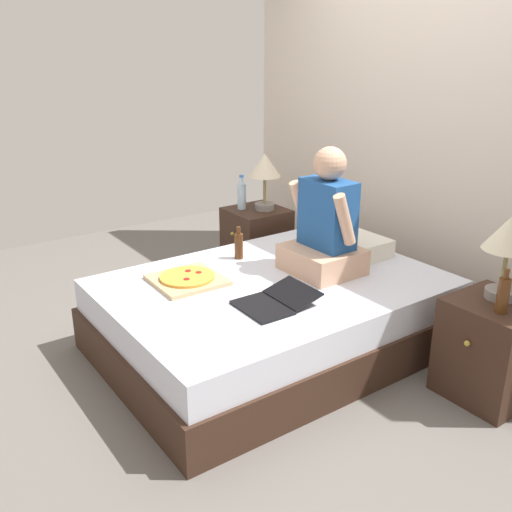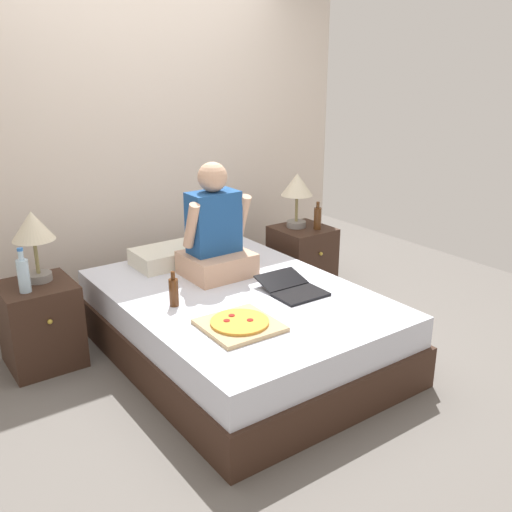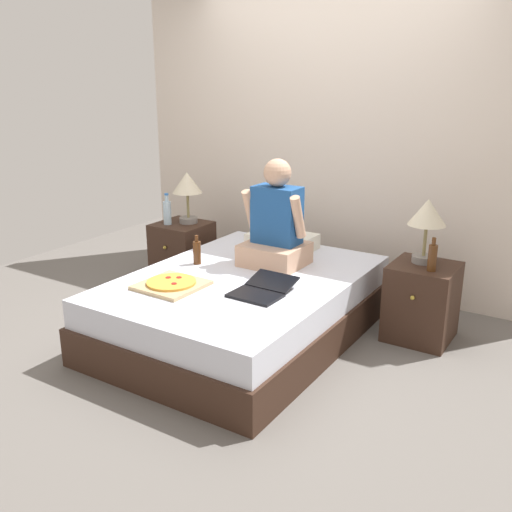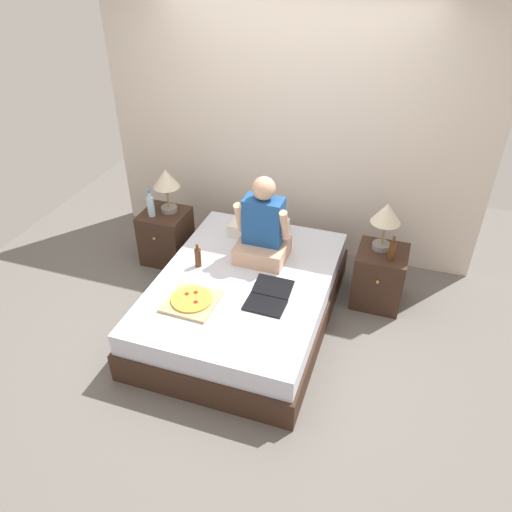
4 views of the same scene
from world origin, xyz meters
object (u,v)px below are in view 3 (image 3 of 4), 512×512
at_px(pizza_box, 171,284).
at_px(beer_bottle_on_bed, 197,252).
at_px(bed, 243,306).
at_px(lamp_on_right_nightstand, 427,217).
at_px(nightstand_left, 183,253).
at_px(beer_bottle, 432,257).
at_px(lamp_on_left_nightstand, 187,186).
at_px(person_seated, 276,226).
at_px(nightstand_right, 422,302).
at_px(laptop, 261,291).
at_px(water_bottle, 167,212).

xyz_separation_m(pizza_box, beer_bottle_on_bed, (-0.16, 0.48, 0.07)).
xyz_separation_m(bed, lamp_on_right_nightstand, (1.05, 0.70, 0.65)).
height_order(nightstand_left, beer_bottle, beer_bottle).
height_order(lamp_on_left_nightstand, person_seated, person_seated).
bearing_deg(person_seated, bed, -98.65).
bearing_deg(nightstand_right, beer_bottle_on_bed, -158.37).
bearing_deg(person_seated, nightstand_right, 15.69).
xyz_separation_m(bed, laptop, (0.28, -0.22, 0.25)).
bearing_deg(person_seated, nightstand_left, 165.75).
xyz_separation_m(lamp_on_right_nightstand, beer_bottle_on_bed, (-1.49, -0.65, -0.33)).
distance_m(bed, beer_bottle_on_bed, 0.55).
height_order(nightstand_left, beer_bottle_on_bed, beer_bottle_on_bed).
relative_size(laptop, beer_bottle_on_bed, 1.91).
height_order(lamp_on_right_nightstand, person_seated, person_seated).
xyz_separation_m(water_bottle, person_seated, (1.22, -0.20, 0.08)).
distance_m(lamp_on_right_nightstand, laptop, 1.26).
relative_size(lamp_on_left_nightstand, beer_bottle, 1.96).
distance_m(lamp_on_left_nightstand, beer_bottle_on_bed, 0.95).
distance_m(bed, water_bottle, 1.36).
distance_m(lamp_on_left_nightstand, beer_bottle, 2.21).
relative_size(nightstand_left, laptop, 1.30).
bearing_deg(lamp_on_right_nightstand, pizza_box, -139.75).
xyz_separation_m(nightstand_left, person_seated, (1.14, -0.29, 0.47)).
relative_size(water_bottle, lamp_on_right_nightstand, 0.61).
relative_size(lamp_on_right_nightstand, pizza_box, 1.10).
bearing_deg(lamp_on_right_nightstand, water_bottle, -176.38).
distance_m(lamp_on_right_nightstand, beer_bottle, 0.29).
relative_size(bed, nightstand_right, 3.70).
distance_m(bed, nightstand_left, 1.26).
height_order(nightstand_right, laptop, nightstand_right).
relative_size(lamp_on_right_nightstand, laptop, 1.07).
bearing_deg(beer_bottle, pizza_box, -145.67).
xyz_separation_m(nightstand_right, beer_bottle, (0.07, -0.10, 0.37)).
bearing_deg(laptop, beer_bottle, 41.39).
relative_size(bed, lamp_on_right_nightstand, 4.50).
bearing_deg(lamp_on_right_nightstand, bed, -146.54).
relative_size(water_bottle, nightstand_right, 0.50).
relative_size(lamp_on_left_nightstand, lamp_on_right_nightstand, 1.00).
xyz_separation_m(beer_bottle, pizza_box, (-1.43, -0.98, -0.17)).
bearing_deg(pizza_box, lamp_on_left_nightstand, 123.95).
relative_size(water_bottle, beer_bottle, 1.20).
distance_m(water_bottle, lamp_on_right_nightstand, 2.23).
relative_size(nightstand_right, pizza_box, 1.34).
xyz_separation_m(bed, lamp_on_left_nightstand, (-1.04, 0.70, 0.65)).
height_order(bed, person_seated, person_seated).
height_order(lamp_on_left_nightstand, laptop, lamp_on_left_nightstand).
height_order(nightstand_left, person_seated, person_seated).
bearing_deg(beer_bottle_on_bed, pizza_box, -71.93).
height_order(lamp_on_left_nightstand, nightstand_right, lamp_on_left_nightstand).
relative_size(person_seated, laptop, 1.85).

